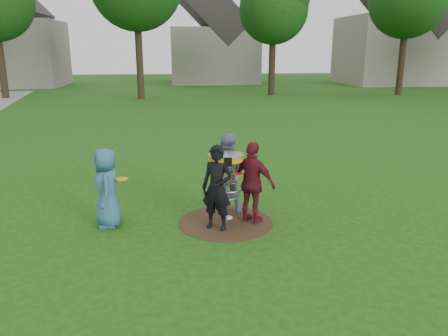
{
  "coord_description": "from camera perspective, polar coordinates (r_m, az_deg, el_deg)",
  "views": [
    {
      "loc": [
        -0.93,
        -7.7,
        3.22
      ],
      "look_at": [
        0.0,
        0.3,
        1.0
      ],
      "focal_mm": 35.0,
      "sensor_mm": 36.0,
      "label": 1
    }
  ],
  "objects": [
    {
      "name": "player_black",
      "position": [
        7.86,
        -0.93,
        -2.64
      ],
      "size": [
        0.68,
        0.61,
        1.57
      ],
      "primitive_type": "imported",
      "rotation": [
        0.0,
        0.0,
        -0.5
      ],
      "color": "black",
      "rests_on": "ground"
    },
    {
      "name": "house_row",
      "position": [
        41.17,
        1.43,
        16.68
      ],
      "size": [
        44.5,
        10.65,
        11.62
      ],
      "color": "gray",
      "rests_on": "ground"
    },
    {
      "name": "player_blue",
      "position": [
        8.29,
        -15.05,
        -2.53
      ],
      "size": [
        0.57,
        0.78,
        1.48
      ],
      "primitive_type": "imported",
      "rotation": [
        0.0,
        0.0,
        -1.42
      ],
      "color": "#306185",
      "rests_on": "ground"
    },
    {
      "name": "player_grey",
      "position": [
        8.8,
        0.33,
        -0.55
      ],
      "size": [
        0.9,
        0.78,
        1.6
      ],
      "primitive_type": "imported",
      "rotation": [
        0.0,
        0.0,
        2.89
      ],
      "color": "gray",
      "rests_on": "ground"
    },
    {
      "name": "ground",
      "position": [
        8.4,
        0.24,
        -7.14
      ],
      "size": [
        100.0,
        100.0,
        0.0
      ],
      "primitive_type": "plane",
      "color": "#19470F",
      "rests_on": "ground"
    },
    {
      "name": "held_discs",
      "position": [
        8.15,
        -2.75,
        -0.75
      ],
      "size": [
        2.35,
        0.68,
        0.09
      ],
      "color": "#FBAD1B",
      "rests_on": "ground"
    },
    {
      "name": "disc_golf_basket",
      "position": [
        8.06,
        0.25,
        -0.43
      ],
      "size": [
        0.66,
        0.67,
        1.38
      ],
      "color": "#9EA0A5",
      "rests_on": "ground"
    },
    {
      "name": "player_maroon",
      "position": [
        8.17,
        3.77,
        -1.98
      ],
      "size": [
        0.95,
        0.88,
        1.57
      ],
      "primitive_type": "imported",
      "rotation": [
        0.0,
        0.0,
        2.45
      ],
      "color": "maroon",
      "rests_on": "ground"
    },
    {
      "name": "dirt_patch",
      "position": [
        8.4,
        0.24,
        -7.11
      ],
      "size": [
        1.8,
        1.8,
        0.01
      ],
      "primitive_type": "cylinder",
      "color": "#47331E",
      "rests_on": "ground"
    },
    {
      "name": "disc_on_grass",
      "position": [
        8.6,
        0.4,
        -6.51
      ],
      "size": [
        0.22,
        0.22,
        0.02
      ],
      "primitive_type": "cylinder",
      "color": "white",
      "rests_on": "ground"
    }
  ]
}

